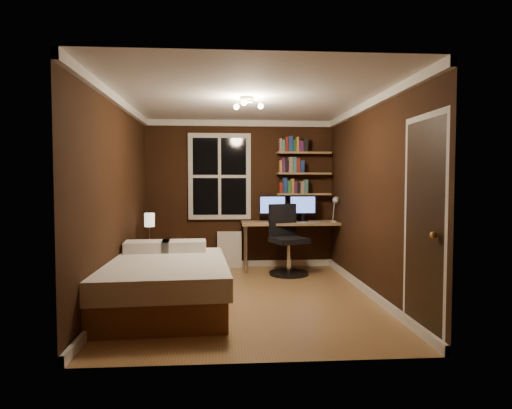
{
  "coord_description": "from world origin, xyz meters",
  "views": [
    {
      "loc": [
        -0.3,
        -5.72,
        1.48
      ],
      "look_at": [
        0.15,
        0.45,
        1.16
      ],
      "focal_mm": 32.0,
      "sensor_mm": 36.0,
      "label": 1
    }
  ],
  "objects": [
    {
      "name": "door_knob",
      "position": [
        1.55,
        -1.85,
        1.0
      ],
      "size": [
        0.06,
        0.06,
        0.06
      ],
      "primitive_type": "sphere",
      "color": "#C39242",
      "rests_on": "door"
    },
    {
      "name": "office_chair",
      "position": [
        0.71,
        1.37,
        0.43
      ],
      "size": [
        0.64,
        0.64,
        1.11
      ],
      "rotation": [
        0.0,
        0.0,
        0.35
      ],
      "color": "black",
      "rests_on": "ground"
    },
    {
      "name": "monitor_right",
      "position": [
        1.04,
        1.85,
        1.02
      ],
      "size": [
        0.46,
        0.12,
        0.44
      ],
      "primitive_type": null,
      "color": "black",
      "rests_on": "desk"
    },
    {
      "name": "wall_back",
      "position": [
        0.0,
        2.1,
        1.25
      ],
      "size": [
        3.2,
        0.04,
        2.5
      ],
      "primitive_type": "cube",
      "color": "black",
      "rests_on": "ground"
    },
    {
      "name": "monitor_left",
      "position": [
        0.53,
        1.85,
        1.02
      ],
      "size": [
        0.46,
        0.12,
        0.44
      ],
      "primitive_type": null,
      "color": "black",
      "rests_on": "desk"
    },
    {
      "name": "bed",
      "position": [
        -1.0,
        -0.44,
        0.29
      ],
      "size": [
        1.59,
        2.12,
        0.69
      ],
      "rotation": [
        0.0,
        0.0,
        0.06
      ],
      "color": "brown",
      "rests_on": "ground"
    },
    {
      "name": "floor",
      "position": [
        0.0,
        0.0,
        0.0
      ],
      "size": [
        4.2,
        4.2,
        0.0
      ],
      "primitive_type": "plane",
      "color": "olive",
      "rests_on": "ground"
    },
    {
      "name": "ceiling_fixture",
      "position": [
        0.0,
        -0.1,
        2.4
      ],
      "size": [
        0.44,
        0.44,
        0.18
      ],
      "primitive_type": null,
      "color": "beige",
      "rests_on": "ceiling"
    },
    {
      "name": "desk",
      "position": [
        0.85,
        1.76,
        0.74
      ],
      "size": [
        1.68,
        0.63,
        0.8
      ],
      "color": "#9B7A4B",
      "rests_on": "ground"
    },
    {
      "name": "bedside_lamp",
      "position": [
        -1.39,
        1.12,
        0.78
      ],
      "size": [
        0.15,
        0.15,
        0.44
      ],
      "primitive_type": null,
      "color": "beige",
      "rests_on": "nightstand"
    },
    {
      "name": "desk_lamp",
      "position": [
        1.53,
        1.6,
        1.02
      ],
      "size": [
        0.14,
        0.32,
        0.44
      ],
      "primitive_type": null,
      "color": "silver",
      "rests_on": "desk"
    },
    {
      "name": "books_row_lower",
      "position": [
        1.08,
        1.98,
        1.38
      ],
      "size": [
        0.48,
        0.16,
        0.23
      ],
      "primitive_type": null,
      "color": "maroon",
      "rests_on": "bookshelf_lower"
    },
    {
      "name": "bookshelf_middle",
      "position": [
        1.08,
        1.98,
        1.6
      ],
      "size": [
        0.92,
        0.22,
        0.03
      ],
      "primitive_type": "cube",
      "color": "#9B7A4B",
      "rests_on": "wall_back"
    },
    {
      "name": "radiator",
      "position": [
        -0.19,
        1.99,
        0.31
      ],
      "size": [
        0.41,
        0.14,
        0.61
      ],
      "primitive_type": "cube",
      "color": "silver",
      "rests_on": "ground"
    },
    {
      "name": "nightstand",
      "position": [
        -1.39,
        1.12,
        0.28
      ],
      "size": [
        0.56,
        0.56,
        0.56
      ],
      "primitive_type": "cube",
      "rotation": [
        0.0,
        0.0,
        0.28
      ],
      "color": "brown",
      "rests_on": "ground"
    },
    {
      "name": "wall_right",
      "position": [
        1.6,
        0.0,
        1.25
      ],
      "size": [
        0.04,
        4.2,
        2.5
      ],
      "primitive_type": "cube",
      "color": "black",
      "rests_on": "ground"
    },
    {
      "name": "ceiling",
      "position": [
        0.0,
        0.0,
        2.5
      ],
      "size": [
        3.2,
        4.2,
        0.02
      ],
      "primitive_type": "cube",
      "color": "white",
      "rests_on": "wall_back"
    },
    {
      "name": "window",
      "position": [
        -0.35,
        2.06,
        1.55
      ],
      "size": [
        1.06,
        0.06,
        1.46
      ],
      "primitive_type": "cube",
      "color": "silver",
      "rests_on": "wall_back"
    },
    {
      "name": "wall_left",
      "position": [
        -1.6,
        0.0,
        1.25
      ],
      "size": [
        0.04,
        4.2,
        2.5
      ],
      "primitive_type": "cube",
      "color": "black",
      "rests_on": "ground"
    },
    {
      "name": "door",
      "position": [
        1.59,
        -1.55,
        1.02
      ],
      "size": [
        0.03,
        0.82,
        2.05
      ],
      "primitive_type": null,
      "color": "black",
      "rests_on": "ground"
    },
    {
      "name": "bookshelf_upper",
      "position": [
        1.08,
        1.98,
        1.95
      ],
      "size": [
        0.92,
        0.22,
        0.03
      ],
      "primitive_type": "cube",
      "color": "#9B7A4B",
      "rests_on": "wall_back"
    },
    {
      "name": "bookshelf_lower",
      "position": [
        1.08,
        1.98,
        1.25
      ],
      "size": [
        0.92,
        0.22,
        0.03
      ],
      "primitive_type": "cube",
      "color": "#9B7A4B",
      "rests_on": "wall_back"
    },
    {
      "name": "books_row_upper",
      "position": [
        1.08,
        1.98,
        2.08
      ],
      "size": [
        0.48,
        0.16,
        0.23
      ],
      "primitive_type": null,
      "color": "#265A2B",
      "rests_on": "bookshelf_upper"
    },
    {
      "name": "books_row_middle",
      "position": [
        1.08,
        1.98,
        1.73
      ],
      "size": [
        0.42,
        0.16,
        0.23
      ],
      "primitive_type": null,
      "color": "navy",
      "rests_on": "bookshelf_middle"
    }
  ]
}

